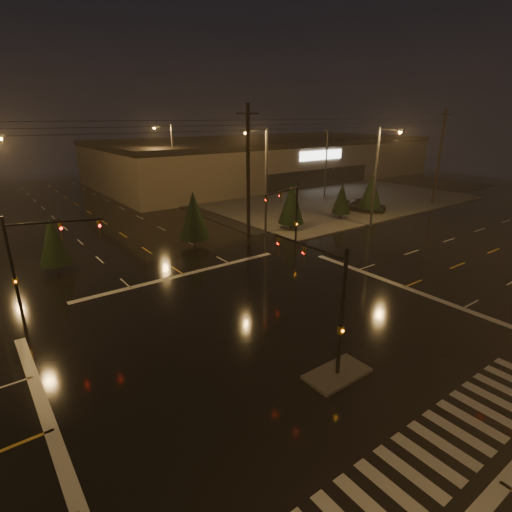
% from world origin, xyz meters
% --- Properties ---
extents(ground, '(140.00, 140.00, 0.00)m').
position_xyz_m(ground, '(0.00, 0.00, 0.00)').
color(ground, black).
rests_on(ground, ground).
extents(sidewalk_ne, '(36.00, 36.00, 0.12)m').
position_xyz_m(sidewalk_ne, '(30.00, 30.00, 0.06)').
color(sidewalk_ne, '#47443F').
rests_on(sidewalk_ne, ground).
extents(median_island, '(3.00, 1.60, 0.15)m').
position_xyz_m(median_island, '(0.00, -4.00, 0.07)').
color(median_island, '#47443F').
rests_on(median_island, ground).
extents(crosswalk, '(15.00, 2.60, 0.01)m').
position_xyz_m(crosswalk, '(0.00, -9.00, 0.01)').
color(crosswalk, beige).
rests_on(crosswalk, ground).
extents(stop_bar_near, '(16.00, 0.50, 0.01)m').
position_xyz_m(stop_bar_near, '(0.00, -11.00, 0.01)').
color(stop_bar_near, beige).
rests_on(stop_bar_near, ground).
extents(stop_bar_far, '(16.00, 0.50, 0.01)m').
position_xyz_m(stop_bar_far, '(0.00, 11.00, 0.01)').
color(stop_bar_far, beige).
rests_on(stop_bar_far, ground).
extents(parking_lot, '(50.00, 24.00, 0.08)m').
position_xyz_m(parking_lot, '(35.00, 28.00, 0.04)').
color(parking_lot, black).
rests_on(parking_lot, ground).
extents(retail_building, '(60.20, 28.30, 7.20)m').
position_xyz_m(retail_building, '(35.00, 45.99, 3.84)').
color(retail_building, '#725F51').
rests_on(retail_building, ground).
extents(signal_mast_median, '(0.25, 4.59, 6.00)m').
position_xyz_m(signal_mast_median, '(0.00, -3.07, 3.75)').
color(signal_mast_median, black).
rests_on(signal_mast_median, ground).
extents(signal_mast_ne, '(4.84, 1.86, 6.00)m').
position_xyz_m(signal_mast_ne, '(9.50, 10.14, 3.79)').
color(signal_mast_ne, black).
rests_on(signal_mast_ne, ground).
extents(signal_mast_nw, '(4.84, 1.86, 6.00)m').
position_xyz_m(signal_mast_nw, '(-9.50, 10.14, 3.79)').
color(signal_mast_nw, black).
rests_on(signal_mast_nw, ground).
extents(streetlight_3, '(2.77, 0.32, 10.00)m').
position_xyz_m(streetlight_3, '(11.18, 16.00, 5.80)').
color(streetlight_3, '#38383A').
rests_on(streetlight_3, ground).
extents(streetlight_4, '(2.77, 0.32, 10.00)m').
position_xyz_m(streetlight_4, '(11.18, 36.00, 5.80)').
color(streetlight_4, '#38383A').
rests_on(streetlight_4, ground).
extents(streetlight_6, '(0.32, 2.77, 10.00)m').
position_xyz_m(streetlight_6, '(22.00, 11.18, 5.80)').
color(streetlight_6, '#38383A').
rests_on(streetlight_6, ground).
extents(utility_pole_1, '(2.20, 0.32, 12.00)m').
position_xyz_m(utility_pole_1, '(8.00, 14.00, 6.13)').
color(utility_pole_1, black).
rests_on(utility_pole_1, ground).
extents(utility_pole_2, '(2.20, 0.32, 12.00)m').
position_xyz_m(utility_pole_2, '(38.00, 14.00, 6.13)').
color(utility_pole_2, black).
rests_on(utility_pole_2, ground).
extents(conifer_0, '(2.65, 2.65, 4.84)m').
position_xyz_m(conifer_0, '(14.59, 15.76, 2.77)').
color(conifer_0, black).
rests_on(conifer_0, ground).
extents(conifer_1, '(2.12, 2.12, 4.01)m').
position_xyz_m(conifer_1, '(21.96, 15.67, 2.35)').
color(conifer_1, black).
rests_on(conifer_1, ground).
extents(conifer_2, '(2.63, 2.63, 4.80)m').
position_xyz_m(conifer_2, '(26.88, 15.53, 2.75)').
color(conifer_2, black).
rests_on(conifer_2, ground).
extents(conifer_3, '(2.26, 2.26, 4.23)m').
position_xyz_m(conifer_3, '(-7.29, 17.01, 2.46)').
color(conifer_3, black).
rests_on(conifer_3, ground).
extents(conifer_4, '(2.69, 2.69, 4.91)m').
position_xyz_m(conifer_4, '(4.05, 16.72, 2.80)').
color(conifer_4, black).
rests_on(conifer_4, ground).
extents(car_parked, '(4.06, 5.16, 1.65)m').
position_xyz_m(car_parked, '(27.12, 16.36, 0.82)').
color(car_parked, black).
rests_on(car_parked, ground).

